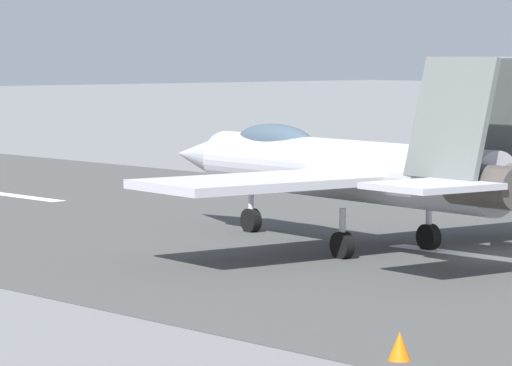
{
  "coord_description": "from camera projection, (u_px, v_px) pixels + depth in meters",
  "views": [
    {
      "loc": [
        -25.97,
        32.09,
        5.63
      ],
      "look_at": [
        3.88,
        5.74,
        2.2
      ],
      "focal_mm": 105.79,
      "sensor_mm": 36.0,
      "label": 1
    }
  ],
  "objects": [
    {
      "name": "marker_cone_near",
      "position": [
        400.0,
        347.0,
        27.58
      ],
      "size": [
        0.44,
        0.44,
        0.55
      ],
      "primitive_type": "cone",
      "color": "orange",
      "rests_on": "ground"
    },
    {
      "name": "runway_strip",
      "position": [
        508.0,
        260.0,
        41.02
      ],
      "size": [
        240.0,
        26.0,
        0.02
      ],
      "color": "#444443",
      "rests_on": "ground"
    },
    {
      "name": "fighter_jet",
      "position": [
        349.0,
        167.0,
        43.4
      ],
      "size": [
        16.68,
        14.39,
        5.55
      ],
      "color": "#B5B4BC",
      "rests_on": "ground"
    },
    {
      "name": "ground_plane",
      "position": [
        508.0,
        261.0,
        41.04
      ],
      "size": [
        400.0,
        400.0,
        0.0
      ],
      "primitive_type": "plane",
      "color": "slate"
    }
  ]
}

